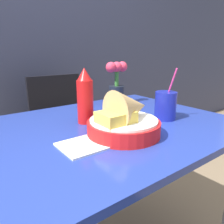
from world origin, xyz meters
TOP-DOWN VIEW (x-y plane):
  - wall_window at (0.00, 1.18)m, footprint 7.00×0.06m
  - dining_table at (0.00, 0.00)m, footprint 1.00×0.78m
  - chair_far_window at (0.13, 0.78)m, footprint 0.40×0.40m
  - food_basket at (-0.02, -0.12)m, footprint 0.25×0.25m
  - ketchup_bottle at (-0.07, 0.07)m, footprint 0.06×0.06m
  - drink_cup at (0.23, -0.09)m, footprint 0.09×0.09m
  - flower_vase at (0.23, 0.25)m, footprint 0.13×0.08m
  - napkin at (-0.18, -0.12)m, footprint 0.16×0.13m

SIDE VIEW (x-z plane):
  - chair_far_window at x=0.13m, z-range 0.08..0.93m
  - dining_table at x=0.00m, z-range 0.26..1.00m
  - napkin at x=-0.18m, z-range 0.74..0.75m
  - drink_cup at x=0.23m, z-range 0.69..0.90m
  - food_basket at x=-0.02m, z-range 0.72..0.88m
  - ketchup_bottle at x=-0.07m, z-range 0.74..0.96m
  - flower_vase at x=0.23m, z-range 0.74..0.97m
  - wall_window at x=0.00m, z-range 0.00..2.60m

